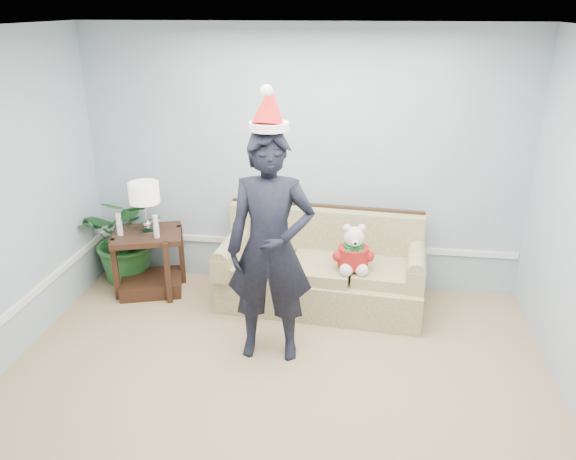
% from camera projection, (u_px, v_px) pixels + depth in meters
% --- Properties ---
extents(room_shell, '(4.54, 5.04, 2.74)m').
position_uv_depth(room_shell, '(255.00, 269.00, 3.41)').
color(room_shell, tan).
rests_on(room_shell, ground).
extents(wainscot_trim, '(4.49, 4.99, 0.06)m').
position_uv_depth(wainscot_trim, '(152.00, 295.00, 4.98)').
color(wainscot_trim, white).
rests_on(wainscot_trim, room_shell).
extents(sofa, '(2.06, 1.01, 0.93)m').
position_uv_depth(sofa, '(322.00, 272.00, 5.66)').
color(sofa, olive).
rests_on(sofa, room_shell).
extents(side_table, '(0.83, 0.76, 0.67)m').
position_uv_depth(side_table, '(150.00, 268.00, 5.91)').
color(side_table, '#372114').
rests_on(side_table, room_shell).
extents(table_lamp, '(0.30, 0.30, 0.54)m').
position_uv_depth(table_lamp, '(144.00, 195.00, 5.59)').
color(table_lamp, silver).
rests_on(table_lamp, side_table).
extents(candle_pair, '(0.45, 0.06, 0.23)m').
position_uv_depth(candle_pair, '(138.00, 226.00, 5.63)').
color(candle_pair, silver).
rests_on(candle_pair, side_table).
extents(houseplant, '(0.93, 0.82, 1.01)m').
position_uv_depth(houseplant, '(128.00, 237.00, 6.06)').
color(houseplant, '#24602A').
rests_on(houseplant, room_shell).
extents(man, '(0.75, 0.52, 1.98)m').
position_uv_depth(man, '(270.00, 249.00, 4.58)').
color(man, black).
rests_on(man, room_shell).
extents(santa_hat, '(0.33, 0.37, 0.36)m').
position_uv_depth(santa_hat, '(269.00, 109.00, 4.17)').
color(santa_hat, white).
rests_on(santa_hat, man).
extents(teddy_bear, '(0.32, 0.35, 0.47)m').
position_uv_depth(teddy_bear, '(353.00, 254.00, 5.28)').
color(teddy_bear, white).
rests_on(teddy_bear, sofa).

